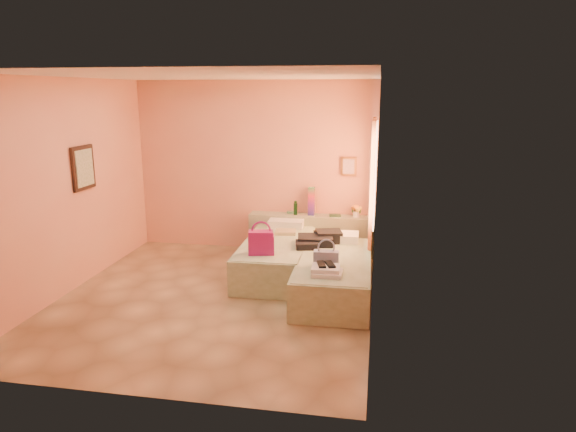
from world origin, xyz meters
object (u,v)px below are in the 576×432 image
object	(u,v)px
water_bottle	(295,208)
towel_stack	(327,271)
headboard_ledge	(311,234)
magenta_handbag	(261,242)
flower_vase	(356,210)
blue_handbag	(326,259)
bed_right	(334,276)
bed_left	(277,257)
green_book	(335,215)

from	to	relation	value
water_bottle	towel_stack	world-z (taller)	water_bottle
headboard_ledge	water_bottle	bearing A→B (deg)	-176.29
water_bottle	magenta_handbag	xyz separation A→B (m)	(-0.19, -1.67, -0.10)
flower_vase	magenta_handbag	distance (m)	2.06
headboard_ledge	flower_vase	size ratio (longest dim) A/B	8.67
blue_handbag	towel_stack	bearing A→B (deg)	-83.22
headboard_ledge	flower_vase	distance (m)	0.85
towel_stack	blue_handbag	bearing A→B (deg)	98.36
bed_right	flower_vase	size ratio (longest dim) A/B	8.46
bed_left	green_book	distance (m)	1.35
headboard_ledge	magenta_handbag	bearing A→B (deg)	-105.18
bed_left	green_book	world-z (taller)	green_book
magenta_handbag	blue_handbag	size ratio (longest dim) A/B	1.11
bed_left	towel_stack	size ratio (longest dim) A/B	5.71
blue_handbag	bed_left	bearing A→B (deg)	128.25
headboard_ledge	towel_stack	bearing A→B (deg)	-78.12
flower_vase	bed_right	bearing A→B (deg)	-96.67
magenta_handbag	towel_stack	distance (m)	1.16
headboard_ledge	blue_handbag	size ratio (longest dim) A/B	6.62
bed_left	magenta_handbag	distance (m)	0.76
bed_left	blue_handbag	distance (m)	1.33
bed_right	blue_handbag	distance (m)	0.49
headboard_ledge	water_bottle	world-z (taller)	water_bottle
magenta_handbag	bed_left	bearing A→B (deg)	70.55
bed_left	bed_right	world-z (taller)	same
magenta_handbag	water_bottle	bearing A→B (deg)	71.33
green_book	towel_stack	bearing A→B (deg)	-94.69
water_bottle	green_book	distance (m)	0.66
water_bottle	flower_vase	world-z (taller)	flower_vase
bed_right	green_book	world-z (taller)	green_book
green_book	flower_vase	xyz separation A→B (m)	(0.34, 0.01, 0.10)
green_book	bed_left	bearing A→B (deg)	-133.67
bed_right	flower_vase	bearing A→B (deg)	82.31
green_book	towel_stack	distance (m)	2.33
bed_left	magenta_handbag	bearing A→B (deg)	-98.38
magenta_handbag	headboard_ledge	bearing A→B (deg)	62.74
green_book	blue_handbag	bearing A→B (deg)	-95.57
water_bottle	magenta_handbag	size ratio (longest dim) A/B	0.64
bed_left	blue_handbag	bearing A→B (deg)	-51.18
magenta_handbag	blue_handbag	world-z (taller)	magenta_handbag
blue_handbag	towel_stack	world-z (taller)	blue_handbag
green_book	magenta_handbag	bearing A→B (deg)	-124.13
headboard_ledge	towel_stack	xyz separation A→B (m)	(0.49, -2.34, 0.23)
water_bottle	green_book	size ratio (longest dim) A/B	1.21
water_bottle	flower_vase	distance (m)	0.99
bed_left	water_bottle	size ratio (longest dim) A/B	9.06
towel_stack	flower_vase	bearing A→B (deg)	84.37
headboard_ledge	bed_right	world-z (taller)	headboard_ledge
headboard_ledge	flower_vase	xyz separation A→B (m)	(0.72, -0.00, 0.44)
green_book	blue_handbag	size ratio (longest dim) A/B	0.59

